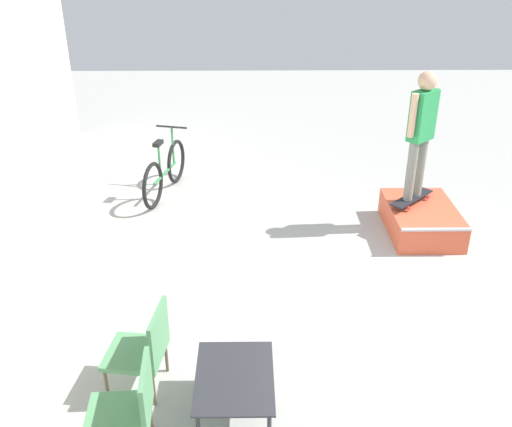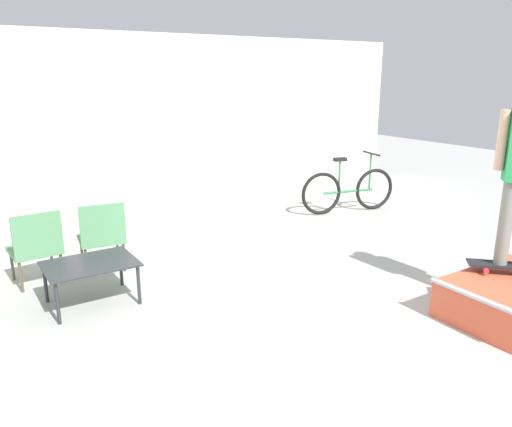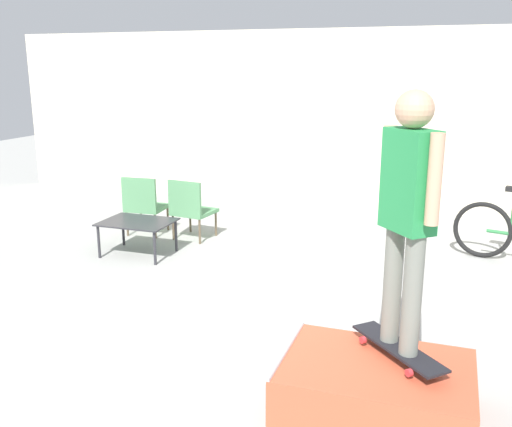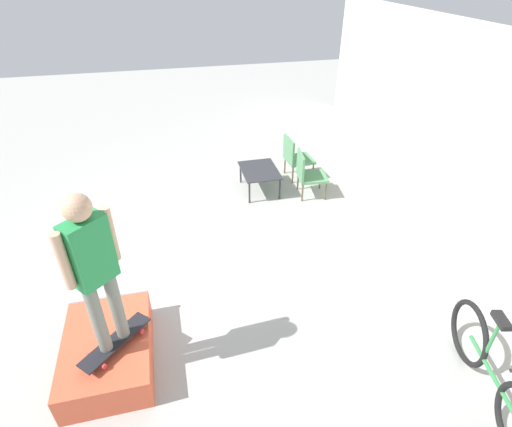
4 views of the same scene
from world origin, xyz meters
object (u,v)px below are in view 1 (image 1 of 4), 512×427
skate_ramp_box (421,219)px  skateboard_on_ramp (412,198)px  patio_chair_left (129,408)px  coffee_table (235,380)px  bicycle (165,172)px  patio_chair_right (144,347)px  person_skater (422,126)px

skate_ramp_box → skateboard_on_ramp: size_ratio=1.84×
skate_ramp_box → patio_chair_left: bearing=138.0°
coffee_table → bicycle: size_ratio=0.52×
patio_chair_left → patio_chair_right: 0.74m
person_skater → patio_chair_right: (-3.16, 3.26, -1.06)m
skateboard_on_ramp → patio_chair_right: patio_chair_right is taller
skateboard_on_ramp → bicycle: bicycle is taller
skateboard_on_ramp → coffee_table: bearing=-169.0°
patio_chair_right → skateboard_on_ramp: bearing=141.6°
skate_ramp_box → skateboard_on_ramp: bearing=45.3°
skateboard_on_ramp → patio_chair_right: (-3.16, 3.26, 0.00)m
coffee_table → patio_chair_right: bearing=66.2°
skateboard_on_ramp → bicycle: size_ratio=0.42×
person_skater → coffee_table: size_ratio=1.96×
patio_chair_left → patio_chair_right: size_ratio=1.00×
person_skater → patio_chair_right: bearing=-177.3°
patio_chair_left → patio_chair_right: bearing=176.3°
person_skater → coffee_table: (-3.53, 2.43, -1.13)m
skate_ramp_box → person_skater: size_ratio=0.76×
coffee_table → patio_chair_right: size_ratio=1.04×
skateboard_on_ramp → patio_chair_left: patio_chair_left is taller
person_skater → bicycle: size_ratio=1.03×
person_skater → skate_ramp_box: bearing=-86.2°
person_skater → patio_chair_left: 5.20m
skateboard_on_ramp → coffee_table: 4.29m
skate_ramp_box → patio_chair_left: (-3.77, 3.40, 0.28)m
person_skater → coffee_table: person_skater is taller
patio_chair_right → patio_chair_left: bearing=7.6°
bicycle → patio_chair_left: bearing=-162.1°
coffee_table → patio_chair_left: patio_chair_left is taller
person_skater → patio_chair_left: person_skater is taller
coffee_table → patio_chair_left: bearing=114.2°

